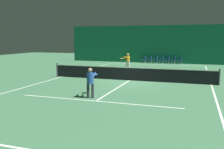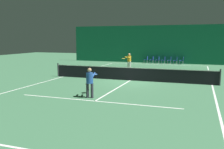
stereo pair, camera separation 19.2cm
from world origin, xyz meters
TOP-DOWN VIEW (x-y plane):
  - ground_plane at (0.00, 0.00)m, footprint 60.00×60.00m
  - backdrop_curtain at (0.00, 13.85)m, footprint 23.00×0.12m
  - court_line_baseline_far at (0.00, 11.90)m, footprint 11.00×0.10m
  - court_line_baseline_near at (0.00, -11.90)m, footprint 11.00×0.10m
  - court_line_service_far at (0.00, 6.40)m, footprint 8.25×0.10m
  - court_line_service_near at (0.00, -6.40)m, footprint 8.25×0.10m
  - court_line_sideline_left at (-5.50, 0.00)m, footprint 0.10×23.80m
  - court_line_sideline_right at (5.50, 0.00)m, footprint 0.10×23.80m
  - court_line_centre at (0.00, 0.00)m, footprint 0.10×12.80m
  - tennis_net at (0.00, 0.00)m, footprint 12.00×0.10m
  - player_near at (-0.53, -5.81)m, footprint 0.53×1.32m
  - player_far at (-1.93, 6.56)m, footprint 0.78×1.34m
  - courtside_chair_0 at (-1.57, 13.30)m, footprint 0.44×0.44m
  - courtside_chair_1 at (-0.86, 13.30)m, footprint 0.44×0.44m
  - courtside_chair_2 at (-0.15, 13.30)m, footprint 0.44×0.44m
  - courtside_chair_3 at (0.56, 13.30)m, footprint 0.44×0.44m
  - courtside_chair_4 at (1.28, 13.30)m, footprint 0.44×0.44m
  - courtside_chair_5 at (1.99, 13.30)m, footprint 0.44×0.44m
  - courtside_chair_6 at (2.70, 13.30)m, footprint 0.44×0.44m
  - tennis_ball at (-2.30, -2.53)m, footprint 0.07×0.07m

SIDE VIEW (x-z plane):
  - ground_plane at x=0.00m, z-range 0.00..0.00m
  - court_line_baseline_far at x=0.00m, z-range 0.00..0.00m
  - court_line_baseline_near at x=0.00m, z-range 0.00..0.00m
  - court_line_service_far at x=0.00m, z-range 0.00..0.00m
  - court_line_service_near at x=0.00m, z-range 0.00..0.00m
  - court_line_sideline_left at x=-5.50m, z-range 0.00..0.00m
  - court_line_sideline_right at x=5.50m, z-range 0.00..0.00m
  - court_line_centre at x=0.00m, z-range 0.00..0.00m
  - tennis_ball at x=-2.30m, z-range 0.00..0.07m
  - courtside_chair_0 at x=-1.57m, z-range 0.07..0.91m
  - courtside_chair_1 at x=-0.86m, z-range 0.07..0.91m
  - courtside_chair_2 at x=-0.15m, z-range 0.07..0.91m
  - courtside_chair_3 at x=0.56m, z-range 0.07..0.91m
  - courtside_chair_4 at x=1.28m, z-range 0.07..0.91m
  - courtside_chair_5 at x=1.99m, z-range 0.07..0.91m
  - courtside_chair_6 at x=2.70m, z-range 0.07..0.91m
  - tennis_net at x=0.00m, z-range -0.02..1.05m
  - player_near at x=-0.53m, z-range 0.13..1.65m
  - player_far at x=-1.93m, z-range 0.13..1.69m
  - backdrop_curtain at x=0.00m, z-range 0.00..4.62m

